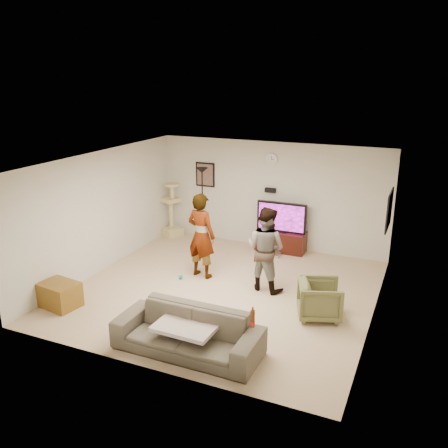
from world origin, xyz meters
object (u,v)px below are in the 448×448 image
at_px(cat_tree, 171,209).
at_px(side_table, 60,295).
at_px(tv, 282,217).
at_px(person_left, 201,236).
at_px(tv_stand, 281,241).
at_px(person_right, 266,249).
at_px(sofa, 188,332).
at_px(armchair, 320,299).
at_px(floor_lamp, 202,206).
at_px(beer_bottle, 253,319).

bearing_deg(cat_tree, side_table, -88.23).
distance_m(tv, person_left, 2.30).
xyz_separation_m(cat_tree, person_left, (1.84, -1.98, 0.18)).
relative_size(tv_stand, cat_tree, 0.83).
distance_m(person_right, sofa, 2.61).
bearing_deg(tv_stand, armchair, -60.88).
bearing_deg(person_left, sofa, 123.58).
relative_size(floor_lamp, sofa, 0.84).
distance_m(tv, sofa, 4.67).
xyz_separation_m(person_left, armchair, (2.60, -0.75, -0.55)).
xyz_separation_m(tv_stand, armchair, (1.56, -2.80, 0.09)).
distance_m(cat_tree, person_right, 3.81).
xyz_separation_m(beer_bottle, side_table, (-3.78, 0.37, -0.55)).
xyz_separation_m(floor_lamp, side_table, (-0.85, -4.03, -0.70)).
bearing_deg(person_left, tv_stand, -105.43).
relative_size(tv, sofa, 0.53).
distance_m(tv, side_table, 5.12).
height_order(beer_bottle, armchair, beer_bottle).
bearing_deg(beer_bottle, side_table, 174.44).
height_order(floor_lamp, person_left, floor_lamp).
distance_m(cat_tree, sofa, 5.43).
bearing_deg(floor_lamp, sofa, -66.44).
bearing_deg(tv_stand, cat_tree, -178.65).
xyz_separation_m(cat_tree, side_table, (0.13, -4.21, -0.47)).
xyz_separation_m(floor_lamp, cat_tree, (-0.98, 0.18, -0.23)).
relative_size(tv, cat_tree, 0.84).
bearing_deg(person_right, floor_lamp, -26.99).
xyz_separation_m(tv, cat_tree, (-2.88, -0.07, -0.13)).
relative_size(floor_lamp, person_right, 1.14).
height_order(tv, side_table, tv).
distance_m(beer_bottle, side_table, 3.84).
distance_m(tv, floor_lamp, 1.92).
distance_m(sofa, side_table, 2.79).
relative_size(tv_stand, person_left, 0.66).
bearing_deg(floor_lamp, tv, 7.32).
bearing_deg(tv, tv_stand, 0.00).
relative_size(tv, armchair, 1.62).
bearing_deg(sofa, cat_tree, 122.43).
xyz_separation_m(person_left, sofa, (1.05, -2.59, -0.55)).
xyz_separation_m(cat_tree, beer_bottle, (3.91, -4.58, 0.07)).
bearing_deg(armchair, tv, 9.58).
distance_m(floor_lamp, person_left, 2.00).
xyz_separation_m(tv, floor_lamp, (-1.90, -0.24, 0.11)).
xyz_separation_m(floor_lamp, sofa, (1.92, -4.40, -0.61)).
height_order(tv_stand, person_left, person_left).
relative_size(tv, person_right, 0.71).
height_order(person_right, sofa, person_right).
bearing_deg(armchair, floor_lamp, 34.04).
bearing_deg(floor_lamp, side_table, -101.87).
bearing_deg(cat_tree, person_right, -32.30).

